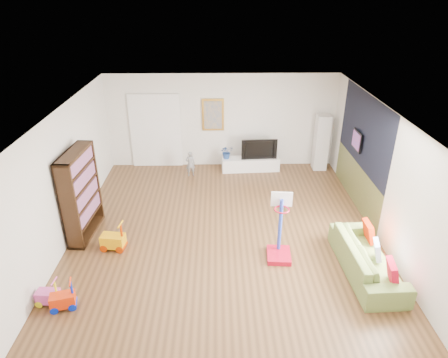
{
  "coord_description": "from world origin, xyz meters",
  "views": [
    {
      "loc": [
        -0.14,
        -7.21,
        4.89
      ],
      "look_at": [
        0.0,
        0.4,
        1.15
      ],
      "focal_mm": 32.0,
      "sensor_mm": 36.0,
      "label": 1
    }
  ],
  "objects_px": {
    "media_console": "(250,164)",
    "basketball_hoop": "(281,228)",
    "bookshelf": "(81,194)",
    "sofa": "(367,258)"
  },
  "relations": [
    {
      "from": "media_console",
      "to": "basketball_hoop",
      "type": "bearing_deg",
      "value": -90.06
    },
    {
      "from": "media_console",
      "to": "basketball_hoop",
      "type": "height_order",
      "value": "basketball_hoop"
    },
    {
      "from": "media_console",
      "to": "bookshelf",
      "type": "bearing_deg",
      "value": -143.59
    },
    {
      "from": "media_console",
      "to": "basketball_hoop",
      "type": "relative_size",
      "value": 1.2
    },
    {
      "from": "media_console",
      "to": "bookshelf",
      "type": "height_order",
      "value": "bookshelf"
    },
    {
      "from": "bookshelf",
      "to": "sofa",
      "type": "distance_m",
      "value": 5.83
    },
    {
      "from": "bookshelf",
      "to": "basketball_hoop",
      "type": "height_order",
      "value": "bookshelf"
    },
    {
      "from": "basketball_hoop",
      "to": "media_console",
      "type": "bearing_deg",
      "value": 97.78
    },
    {
      "from": "bookshelf",
      "to": "sofa",
      "type": "xyz_separation_m",
      "value": [
        5.61,
        -1.42,
        -0.64
      ]
    },
    {
      "from": "bookshelf",
      "to": "sofa",
      "type": "height_order",
      "value": "bookshelf"
    }
  ]
}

